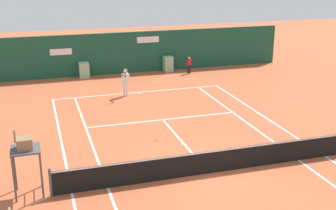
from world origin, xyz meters
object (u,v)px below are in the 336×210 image
Objects in this scene: umpire_chair at (25,149)px; ball_kid_centre_post at (189,64)px; player_on_baseline at (125,80)px; tennis_ball_by_sideline at (157,140)px; tennis_ball_near_service_line at (171,110)px.

ball_kid_centre_post is at bearing 142.67° from umpire_chair.
player_on_baseline reaches higher than tennis_ball_by_sideline.
umpire_chair is 1.35× the size of player_on_baseline.
ball_kid_centre_post is at bearing 63.65° from tennis_ball_near_service_line.
player_on_baseline is 27.72× the size of tennis_ball_near_service_line.
tennis_ball_by_sideline is (5.70, 3.38, -1.71)m from umpire_chair.
ball_kid_centre_post is 18.27× the size of tennis_ball_near_service_line.
umpire_chair is 37.55× the size of tennis_ball_by_sideline.
player_on_baseline is 1.52× the size of ball_kid_centre_post.
tennis_ball_near_service_line is 1.00× the size of tennis_ball_by_sideline.
player_on_baseline is at bearing 151.75° from umpire_chair.
player_on_baseline reaches higher than tennis_ball_near_service_line.
player_on_baseline is at bearing 89.34° from tennis_ball_by_sideline.
umpire_chair reaches higher than tennis_ball_near_service_line.
ball_kid_centre_post reaches higher than tennis_ball_near_service_line.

